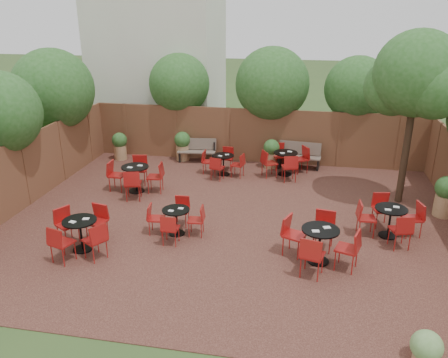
# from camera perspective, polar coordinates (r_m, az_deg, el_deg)

# --- Properties ---
(ground) EXTENTS (80.00, 80.00, 0.00)m
(ground) POSITION_cam_1_polar(r_m,az_deg,el_deg) (12.16, 1.05, -5.34)
(ground) COLOR #354F23
(ground) RESTS_ON ground
(courtyard_paving) EXTENTS (12.00, 10.00, 0.02)m
(courtyard_paving) POSITION_cam_1_polar(r_m,az_deg,el_deg) (12.15, 1.05, -5.29)
(courtyard_paving) COLOR #3B1D18
(courtyard_paving) RESTS_ON ground
(fence_back) EXTENTS (12.00, 0.08, 2.00)m
(fence_back) POSITION_cam_1_polar(r_m,az_deg,el_deg) (16.44, 3.98, 5.48)
(fence_back) COLOR brown
(fence_back) RESTS_ON ground
(fence_left) EXTENTS (0.08, 10.00, 2.00)m
(fence_left) POSITION_cam_1_polar(r_m,az_deg,el_deg) (13.97, -23.97, 0.81)
(fence_left) COLOR brown
(fence_left) RESTS_ON ground
(neighbour_building) EXTENTS (5.00, 4.00, 8.00)m
(neighbour_building) POSITION_cam_1_polar(r_m,az_deg,el_deg) (19.81, -8.30, 16.80)
(neighbour_building) COLOR beige
(neighbour_building) RESTS_ON ground
(overhang_foliage) EXTENTS (15.65, 10.73, 2.72)m
(overhang_foliage) POSITION_cam_1_polar(r_m,az_deg,el_deg) (14.39, -6.45, 10.28)
(overhang_foliage) COLOR #23531A
(overhang_foliage) RESTS_ON ground
(courtyard_tree) EXTENTS (2.57, 2.47, 4.89)m
(courtyard_tree) POSITION_cam_1_polar(r_m,az_deg,el_deg) (13.32, 23.28, 11.54)
(courtyard_tree) COLOR black
(courtyard_tree) RESTS_ON courtyard_paving
(park_bench_left) EXTENTS (1.42, 0.59, 0.86)m
(park_bench_left) POSITION_cam_1_polar(r_m,az_deg,el_deg) (16.60, -3.45, 3.71)
(park_bench_left) COLOR brown
(park_bench_left) RESTS_ON courtyard_paving
(park_bench_right) EXTENTS (1.53, 0.65, 0.92)m
(park_bench_right) POSITION_cam_1_polar(r_m,az_deg,el_deg) (16.14, 9.59, 3.04)
(park_bench_right) COLOR brown
(park_bench_right) RESTS_ON courtyard_paving
(bistro_tables) EXTENTS (8.94, 7.64, 0.95)m
(bistro_tables) POSITION_cam_1_polar(r_m,az_deg,el_deg) (12.40, 0.94, -2.38)
(bistro_tables) COLOR black
(bistro_tables) RESTS_ON courtyard_paving
(planters) EXTENTS (11.24, 3.96, 1.14)m
(planters) POSITION_cam_1_polar(r_m,az_deg,el_deg) (15.18, 3.65, 2.58)
(planters) COLOR #9A744D
(planters) RESTS_ON courtyard_paving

